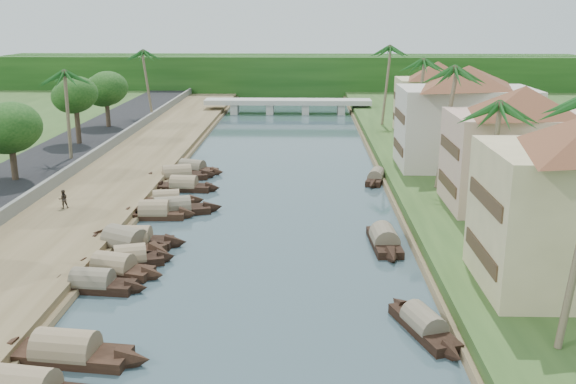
{
  "coord_description": "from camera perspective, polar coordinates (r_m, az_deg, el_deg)",
  "views": [
    {
      "loc": [
        2.93,
        -36.38,
        16.21
      ],
      "look_at": [
        1.56,
        14.84,
        2.0
      ],
      "focal_mm": 40.0,
      "sensor_mm": 36.0,
      "label": 1
    }
  ],
  "objects": [
    {
      "name": "sampan_15",
      "position": [
        47.11,
        8.56,
        -4.27
      ],
      "size": [
        2.13,
        8.1,
        2.16
      ],
      "rotation": [
        0.0,
        0.0,
        1.62
      ],
      "color": "black",
      "rests_on": "ground"
    },
    {
      "name": "left_bank",
      "position": [
        61.53,
        -16.44,
        -0.04
      ],
      "size": [
        10.0,
        180.0,
        0.8
      ],
      "primitive_type": "cube",
      "color": "brown",
      "rests_on": "ground"
    },
    {
      "name": "tree_5",
      "position": [
        91.02,
        -15.88,
        8.75
      ],
      "size": [
        5.31,
        5.31,
        7.29
      ],
      "color": "#493929",
      "rests_on": "ground"
    },
    {
      "name": "retaining_wall",
      "position": [
        62.72,
        -20.16,
        0.83
      ],
      "size": [
        0.4,
        180.0,
        1.1
      ],
      "primitive_type": "cube",
      "color": "slate",
      "rests_on": "left_bank"
    },
    {
      "name": "ground",
      "position": [
        39.93,
        -2.84,
        -8.47
      ],
      "size": [
        220.0,
        220.0,
        0.0
      ],
      "primitive_type": "plane",
      "color": "#364A51",
      "rests_on": "ground"
    },
    {
      "name": "sampan_6",
      "position": [
        47.42,
        -14.25,
        -4.45
      ],
      "size": [
        8.21,
        5.52,
        2.44
      ],
      "rotation": [
        0.0,
        0.0,
        -0.48
      ],
      "color": "black",
      "rests_on": "ground"
    },
    {
      "name": "sampan_13",
      "position": [
        66.07,
        -9.83,
        1.44
      ],
      "size": [
        8.51,
        3.94,
        2.28
      ],
      "rotation": [
        0.0,
        0.0,
        0.27
      ],
      "color": "black",
      "rests_on": "ground"
    },
    {
      "name": "sampan_8",
      "position": [
        54.02,
        -11.77,
        -1.84
      ],
      "size": [
        7.09,
        2.08,
        2.19
      ],
      "rotation": [
        0.0,
        0.0,
        0.04
      ],
      "color": "black",
      "rests_on": "ground"
    },
    {
      "name": "sampan_12",
      "position": [
        69.07,
        -8.51,
        2.1
      ],
      "size": [
        7.71,
        4.19,
        1.89
      ],
      "rotation": [
        0.0,
        0.0,
        -0.38
      ],
      "color": "black",
      "rests_on": "ground"
    },
    {
      "name": "building_mid",
      "position": [
        54.13,
        19.92,
        3.84
      ],
      "size": [
        14.11,
        14.11,
        9.7
      ],
      "color": "tan",
      "rests_on": "right_bank"
    },
    {
      "name": "road",
      "position": [
        64.58,
        -23.66,
        0.27
      ],
      "size": [
        8.0,
        180.0,
        1.4
      ],
      "primitive_type": "cube",
      "color": "black",
      "rests_on": "ground"
    },
    {
      "name": "tree_4",
      "position": [
        79.8,
        -18.4,
        8.11
      ],
      "size": [
        4.78,
        4.78,
        7.7
      ],
      "color": "#493929",
      "rests_on": "ground"
    },
    {
      "name": "palm_7",
      "position": [
        90.95,
        8.72,
        12.45
      ],
      "size": [
        3.2,
        3.2,
        12.26
      ],
      "color": "#75684E",
      "rests_on": "ground"
    },
    {
      "name": "building_distant",
      "position": [
        86.7,
        13.0,
        8.27
      ],
      "size": [
        12.62,
        12.62,
        9.2
      ],
      "color": "beige",
      "rests_on": "right_bank"
    },
    {
      "name": "sampan_2",
      "position": [
        33.76,
        -19.1,
        -13.32
      ],
      "size": [
        8.84,
        2.76,
        2.28
      ],
      "rotation": [
        0.0,
        0.0,
        -0.12
      ],
      "color": "black",
      "rests_on": "ground"
    },
    {
      "name": "sampan_14",
      "position": [
        35.22,
        11.97,
        -11.52
      ],
      "size": [
        3.69,
        7.51,
        1.86
      ],
      "rotation": [
        0.0,
        0.0,
        1.9
      ],
      "color": "black",
      "rests_on": "ground"
    },
    {
      "name": "palm_2",
      "position": [
        57.4,
        13.89,
        10.36
      ],
      "size": [
        3.2,
        3.2,
        12.11
      ],
      "color": "#75684E",
      "rests_on": "ground"
    },
    {
      "name": "treeline",
      "position": [
        136.95,
        0.3,
        10.38
      ],
      "size": [
        120.0,
        14.0,
        8.0
      ],
      "color": "#12380F",
      "rests_on": "ground"
    },
    {
      "name": "palm_8",
      "position": [
        99.29,
        -12.4,
        11.98
      ],
      "size": [
        3.2,
        3.2,
        11.09
      ],
      "color": "#75684E",
      "rests_on": "ground"
    },
    {
      "name": "person_far",
      "position": [
        55.83,
        -19.35,
        -0.59
      ],
      "size": [
        0.94,
        0.88,
        1.55
      ],
      "primitive_type": "imported",
      "rotation": [
        0.0,
        0.0,
        3.63
      ],
      "color": "#362D26",
      "rests_on": "left_bank"
    },
    {
      "name": "sampan_16",
      "position": [
        65.08,
        7.86,
        1.3
      ],
      "size": [
        3.07,
        7.2,
        1.8
      ],
      "rotation": [
        0.0,
        0.0,
        1.31
      ],
      "color": "black",
      "rests_on": "ground"
    },
    {
      "name": "palm_1",
      "position": [
        46.23,
        18.08,
        7.13
      ],
      "size": [
        3.2,
        3.2,
        10.65
      ],
      "color": "#75684E",
      "rests_on": "ground"
    },
    {
      "name": "bridge",
      "position": [
        109.38,
        -0.02,
        7.89
      ],
      "size": [
        28.0,
        4.0,
        2.4
      ],
      "color": "#AEACA2",
      "rests_on": "ground"
    },
    {
      "name": "palm_3",
      "position": [
        75.82,
        11.68,
        11.21
      ],
      "size": [
        3.2,
        3.2,
        11.54
      ],
      "color": "#75684E",
      "rests_on": "ground"
    },
    {
      "name": "tree_6",
      "position": [
        68.6,
        19.5,
        5.85
      ],
      "size": [
        4.78,
        4.78,
        6.59
      ],
      "color": "#493929",
      "rests_on": "ground"
    },
    {
      "name": "canoe_2",
      "position": [
        56.61,
        -10.38,
        -1.29
      ],
      "size": [
        4.4,
        3.32,
        0.7
      ],
      "rotation": [
        0.0,
        0.0,
        -0.6
      ],
      "color": "black",
      "rests_on": "ground"
    },
    {
      "name": "canoe_1",
      "position": [
        41.74,
        -15.97,
        -7.84
      ],
      "size": [
        5.12,
        1.56,
        0.82
      ],
      "rotation": [
        0.0,
        0.0,
        0.15
      ],
      "color": "black",
      "rests_on": "ground"
    },
    {
      "name": "sampan_3",
      "position": [
        41.12,
        -16.97,
        -7.81
      ],
      "size": [
        7.22,
        2.17,
        1.96
      ],
      "rotation": [
        0.0,
        0.0,
        -0.1
      ],
      "color": "black",
      "rests_on": "ground"
    },
    {
      "name": "right_bank",
      "position": [
        60.66,
        16.83,
        -0.09
      ],
      "size": [
        16.0,
        180.0,
        1.2
      ],
      "primitive_type": "cube",
      "color": "#29451B",
      "rests_on": "ground"
    },
    {
      "name": "sampan_7",
      "position": [
        47.88,
        -13.77,
        -4.23
      ],
      "size": [
        8.32,
        1.95,
        2.21
      ],
      "rotation": [
        0.0,
        0.0,
        0.0
      ],
      "color": "black",
      "rests_on": "ground"
    },
    {
      "name": "sampan_9",
      "position": [
        54.72,
        -10.19,
        -1.53
      ],
      "size": [
        8.74,
        4.0,
        2.18
      ],
      "rotation": [
        0.0,
        0.0,
        0.28
      ],
      "color": "black",
      "rests_on": "ground"
    },
    {
      "name": "palm_6",
      "position": [
        71.06,
        -19.31,
        9.86
      ],
      "size": [
        3.2,
        3.2,
        10.63
      ],
      "color": "#75684E",
      "rests_on": "ground"
    },
    {
      "name": "tree_3",
      "position": [
        63.94,
        -23.5,
        5.17
      ],
      "size": [
        5.37,
        5.37,
        7.03
      ],
      "color": "#493929",
      "rests_on": "ground"
    },
    {
      "name": "sampan_11",
      "position": [
        61.92,
        -9.23,
        0.51
      ],
      "size": [
        7.3,
        2.15,
        2.09
      ],
      "rotation": [
        0.0,
        0.0,
        -0.08
      ],
      "color": "black",
      "rests_on": "ground"
    },
    {
      "name": "building_far",
      "position": [
        67.07,
        15.47,
        6.52
      ],
      "size": [
        15.59,
        15.59,
        10.2
      ],
      "color": "beige",
      "rests_on": "right_bank"
    },
    {
      "name": "sampan_5",
      "position": [
        44.4,
        -13.83,
        -5.82
      ],
      "size": [
        6.28,
        3.29,
        1.99
      ],
      "rotation": [
        0.0,
        0.0,
        0.31
      ],
      "color": "black",
      "rests_on": "ground"
    },
    {
      "name": "sampan_4",
      "position": [
        43.11,
        -15.23,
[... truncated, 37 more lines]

